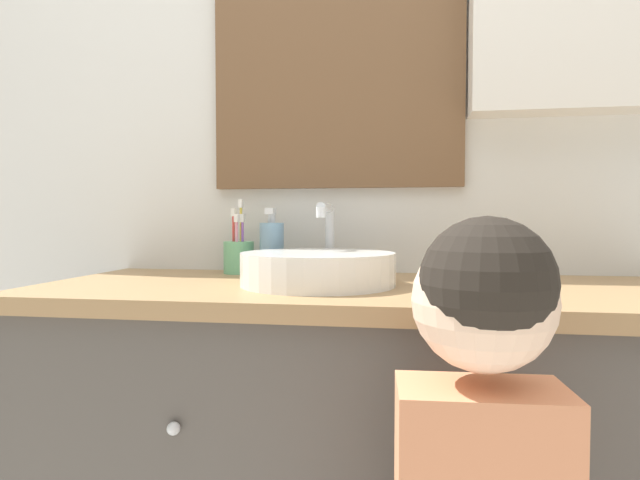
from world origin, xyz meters
The scene contains 5 objects.
wall_back centered at (0.04, 0.62, 1.29)m, with size 3.20×0.18×2.50m.
vanity_counter centered at (0.00, 0.33, 0.41)m, with size 1.44×0.55×0.81m.
sink_basin centered at (-0.10, 0.32, 0.85)m, with size 0.34×0.39×0.18m.
toothbrush_holder centered at (-0.35, 0.52, 0.86)m, with size 0.08×0.08×0.20m.
soap_dispenser centered at (-0.25, 0.49, 0.89)m, with size 0.06×0.06×0.17m.
Camera 1 is at (0.07, -0.76, 0.96)m, focal length 28.00 mm.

